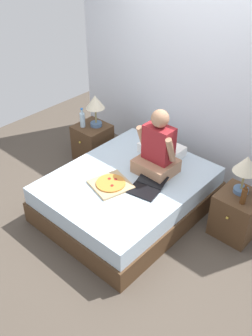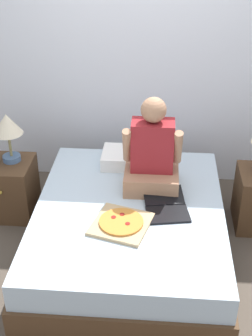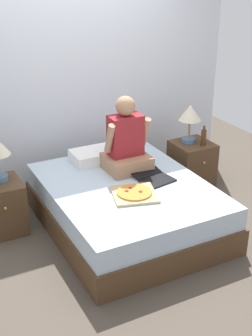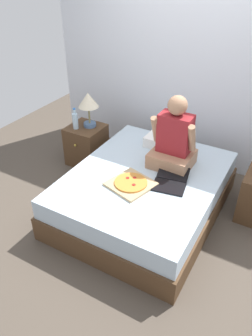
{
  "view_description": "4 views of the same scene",
  "coord_description": "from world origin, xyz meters",
  "px_view_note": "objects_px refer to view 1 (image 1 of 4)",
  "views": [
    {
      "loc": [
        2.28,
        -2.56,
        3.01
      ],
      "look_at": [
        0.07,
        -0.11,
        0.7
      ],
      "focal_mm": 40.0,
      "sensor_mm": 36.0,
      "label": 1
    },
    {
      "loc": [
        0.21,
        -2.97,
        2.61
      ],
      "look_at": [
        -0.03,
        0.03,
        0.82
      ],
      "focal_mm": 50.0,
      "sensor_mm": 36.0,
      "label": 2
    },
    {
      "loc": [
        -1.88,
        -3.61,
        2.53
      ],
      "look_at": [
        -0.08,
        -0.14,
        0.73
      ],
      "focal_mm": 50.0,
      "sensor_mm": 36.0,
      "label": 3
    },
    {
      "loc": [
        1.21,
        -2.53,
        2.43
      ],
      "look_at": [
        -0.11,
        -0.22,
        0.66
      ],
      "focal_mm": 35.0,
      "sensor_mm": 36.0,
      "label": 4
    }
  ],
  "objects_px": {
    "nightstand_right": "(236,214)",
    "pizza_box": "(111,184)",
    "laptop": "(146,187)",
    "person_seated": "(157,150)",
    "bed": "(128,194)",
    "nightstand_left": "(93,142)",
    "lamp_on_right_nightstand": "(246,167)",
    "beer_bottle": "(244,196)",
    "water_bottle": "(82,119)",
    "lamp_on_left_nightstand": "(95,104)"
  },
  "relations": [
    {
      "from": "person_seated",
      "to": "pizza_box",
      "type": "relative_size",
      "value": 1.58
    },
    {
      "from": "lamp_on_right_nightstand",
      "to": "nightstand_left",
      "type": "bearing_deg",
      "value": -178.72
    },
    {
      "from": "nightstand_left",
      "to": "laptop",
      "type": "xyz_separation_m",
      "value": [
        1.42,
        -0.53,
        0.24
      ]
    },
    {
      "from": "nightstand_left",
      "to": "nightstand_right",
      "type": "relative_size",
      "value": 1.0
    },
    {
      "from": "nightstand_right",
      "to": "lamp_on_right_nightstand",
      "type": "distance_m",
      "value": 0.59
    },
    {
      "from": "pizza_box",
      "to": "bed",
      "type": "bearing_deg",
      "value": 79.55
    },
    {
      "from": "person_seated",
      "to": "laptop",
      "type": "xyz_separation_m",
      "value": [
        0.13,
        -0.34,
        -0.27
      ]
    },
    {
      "from": "water_bottle",
      "to": "pizza_box",
      "type": "distance_m",
      "value": 1.35
    },
    {
      "from": "nightstand_left",
      "to": "lamp_on_left_nightstand",
      "type": "relative_size",
      "value": 1.17
    },
    {
      "from": "lamp_on_right_nightstand",
      "to": "pizza_box",
      "type": "distance_m",
      "value": 1.44
    },
    {
      "from": "laptop",
      "to": "pizza_box",
      "type": "relative_size",
      "value": 0.94
    },
    {
      "from": "bed",
      "to": "nightstand_left",
      "type": "bearing_deg",
      "value": 155.64
    },
    {
      "from": "person_seated",
      "to": "nightstand_left",
      "type": "bearing_deg",
      "value": 171.53
    },
    {
      "from": "laptop",
      "to": "person_seated",
      "type": "bearing_deg",
      "value": 110.68
    },
    {
      "from": "beer_bottle",
      "to": "pizza_box",
      "type": "bearing_deg",
      "value": -152.47
    },
    {
      "from": "lamp_on_right_nightstand",
      "to": "pizza_box",
      "type": "height_order",
      "value": "lamp_on_right_nightstand"
    },
    {
      "from": "laptop",
      "to": "lamp_on_left_nightstand",
      "type": "bearing_deg",
      "value": 157.16
    },
    {
      "from": "lamp_on_right_nightstand",
      "to": "pizza_box",
      "type": "bearing_deg",
      "value": -145.11
    },
    {
      "from": "bed",
      "to": "nightstand_right",
      "type": "relative_size",
      "value": 3.58
    },
    {
      "from": "lamp_on_left_nightstand",
      "to": "laptop",
      "type": "xyz_separation_m",
      "value": [
        1.38,
        -0.58,
        -0.35
      ]
    },
    {
      "from": "water_bottle",
      "to": "laptop",
      "type": "distance_m",
      "value": 1.57
    },
    {
      "from": "nightstand_right",
      "to": "lamp_on_right_nightstand",
      "type": "height_order",
      "value": "lamp_on_right_nightstand"
    },
    {
      "from": "nightstand_right",
      "to": "pizza_box",
      "type": "bearing_deg",
      "value": -147.5
    },
    {
      "from": "beer_bottle",
      "to": "person_seated",
      "type": "bearing_deg",
      "value": -174.94
    },
    {
      "from": "nightstand_right",
      "to": "lamp_on_right_nightstand",
      "type": "relative_size",
      "value": 1.17
    },
    {
      "from": "nightstand_left",
      "to": "water_bottle",
      "type": "bearing_deg",
      "value": -131.65
    },
    {
      "from": "bed",
      "to": "water_bottle",
      "type": "height_order",
      "value": "water_bottle"
    },
    {
      "from": "lamp_on_right_nightstand",
      "to": "laptop",
      "type": "relative_size",
      "value": 0.97
    },
    {
      "from": "beer_bottle",
      "to": "person_seated",
      "type": "height_order",
      "value": "person_seated"
    },
    {
      "from": "person_seated",
      "to": "beer_bottle",
      "type": "bearing_deg",
      "value": 5.06
    },
    {
      "from": "person_seated",
      "to": "laptop",
      "type": "bearing_deg",
      "value": -69.32
    },
    {
      "from": "person_seated",
      "to": "nightstand_right",
      "type": "bearing_deg",
      "value": 11.17
    },
    {
      "from": "nightstand_right",
      "to": "pizza_box",
      "type": "xyz_separation_m",
      "value": [
        -1.18,
        -0.75,
        0.24
      ]
    },
    {
      "from": "laptop",
      "to": "pizza_box",
      "type": "height_order",
      "value": "laptop"
    },
    {
      "from": "person_seated",
      "to": "lamp_on_right_nightstand",
      "type": "bearing_deg",
      "value": 14.4
    },
    {
      "from": "bed",
      "to": "beer_bottle",
      "type": "distance_m",
      "value": 1.33
    },
    {
      "from": "bed",
      "to": "nightstand_right",
      "type": "bearing_deg",
      "value": 24.36
    },
    {
      "from": "bed",
      "to": "water_bottle",
      "type": "bearing_deg",
      "value": 160.77
    },
    {
      "from": "lamp_on_right_nightstand",
      "to": "beer_bottle",
      "type": "relative_size",
      "value": 1.96
    },
    {
      "from": "lamp_on_left_nightstand",
      "to": "lamp_on_right_nightstand",
      "type": "relative_size",
      "value": 1.0
    },
    {
      "from": "beer_bottle",
      "to": "bed",
      "type": "bearing_deg",
      "value": -161.05
    },
    {
      "from": "lamp_on_left_nightstand",
      "to": "nightstand_right",
      "type": "distance_m",
      "value": 2.3
    },
    {
      "from": "nightstand_right",
      "to": "pizza_box",
      "type": "distance_m",
      "value": 1.42
    },
    {
      "from": "nightstand_right",
      "to": "laptop",
      "type": "height_order",
      "value": "laptop"
    },
    {
      "from": "bed",
      "to": "person_seated",
      "type": "bearing_deg",
      "value": 63.62
    },
    {
      "from": "nightstand_right",
      "to": "person_seated",
      "type": "relative_size",
      "value": 0.68
    },
    {
      "from": "nightstand_right",
      "to": "beer_bottle",
      "type": "relative_size",
      "value": 2.3
    },
    {
      "from": "lamp_on_right_nightstand",
      "to": "beer_bottle",
      "type": "xyz_separation_m",
      "value": [
        0.1,
        -0.15,
        -0.23
      ]
    },
    {
      "from": "pizza_box",
      "to": "lamp_on_right_nightstand",
      "type": "bearing_deg",
      "value": 34.89
    },
    {
      "from": "bed",
      "to": "nightstand_left",
      "type": "relative_size",
      "value": 3.58
    }
  ]
}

